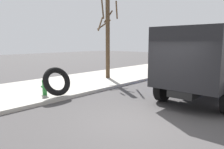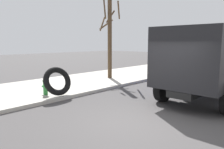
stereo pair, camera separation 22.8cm
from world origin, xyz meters
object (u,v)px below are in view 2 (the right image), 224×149
at_px(fire_hydrant, 45,86).
at_px(bare_tree, 110,35).
at_px(loose_tire, 57,81).
at_px(dump_truck_blue, 214,62).

relative_size(fire_hydrant, bare_tree, 0.14).
height_order(fire_hydrant, loose_tire, loose_tire).
bearing_deg(fire_hydrant, dump_truck_blue, -45.51).
height_order(loose_tire, dump_truck_blue, dump_truck_blue).
xyz_separation_m(fire_hydrant, dump_truck_blue, (5.20, -5.30, 1.08)).
xyz_separation_m(dump_truck_blue, bare_tree, (0.06, 6.42, 1.30)).
relative_size(dump_truck_blue, bare_tree, 1.35).
height_order(loose_tire, bare_tree, bare_tree).
distance_m(fire_hydrant, loose_tire, 0.64).
relative_size(fire_hydrant, dump_truck_blue, 0.10).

